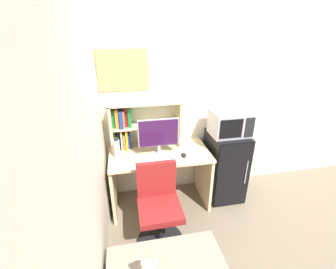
% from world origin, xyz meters
% --- Properties ---
extents(wall_back, '(6.40, 0.04, 2.60)m').
position_xyz_m(wall_back, '(0.40, 0.02, 1.30)').
color(wall_back, silver).
rests_on(wall_back, ground_plane).
extents(wall_left, '(0.04, 4.40, 2.60)m').
position_xyz_m(wall_left, '(-1.62, -1.60, 1.30)').
color(wall_left, silver).
rests_on(wall_left, ground_plane).
extents(desk, '(1.22, 0.67, 0.78)m').
position_xyz_m(desk, '(-0.94, -0.33, 0.54)').
color(desk, beige).
rests_on(desk, ground_plane).
extents(hutch_bookshelf, '(0.88, 0.24, 0.58)m').
position_xyz_m(hutch_bookshelf, '(-1.22, -0.11, 1.09)').
color(hutch_bookshelf, beige).
rests_on(hutch_bookshelf, desk).
extents(monitor, '(0.48, 0.19, 0.45)m').
position_xyz_m(monitor, '(-0.95, -0.37, 1.03)').
color(monitor, '#B7B7BC').
rests_on(monitor, desk).
extents(keyboard, '(0.39, 0.16, 0.02)m').
position_xyz_m(keyboard, '(-0.96, -0.49, 0.79)').
color(keyboard, silver).
rests_on(keyboard, desk).
extents(computer_mouse, '(0.06, 0.10, 0.03)m').
position_xyz_m(computer_mouse, '(-0.67, -0.48, 0.80)').
color(computer_mouse, black).
rests_on(computer_mouse, desk).
extents(water_bottle, '(0.07, 0.07, 0.24)m').
position_xyz_m(water_bottle, '(-1.44, -0.36, 0.89)').
color(water_bottle, silver).
rests_on(water_bottle, desk).
extents(mini_fridge, '(0.46, 0.54, 0.94)m').
position_xyz_m(mini_fridge, '(-0.04, -0.32, 0.47)').
color(mini_fridge, black).
rests_on(mini_fridge, ground_plane).
extents(microwave, '(0.47, 0.36, 0.31)m').
position_xyz_m(microwave, '(-0.04, -0.32, 1.09)').
color(microwave, '#ADADB2').
rests_on(microwave, mini_fridge).
extents(desk_chair, '(0.51, 0.51, 0.91)m').
position_xyz_m(desk_chair, '(-1.04, -0.91, 0.40)').
color(desk_chair, black).
rests_on(desk_chair, ground_plane).
extents(wall_corkboard, '(0.59, 0.02, 0.47)m').
position_xyz_m(wall_corkboard, '(-1.30, -0.01, 1.73)').
color(wall_corkboard, tan).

